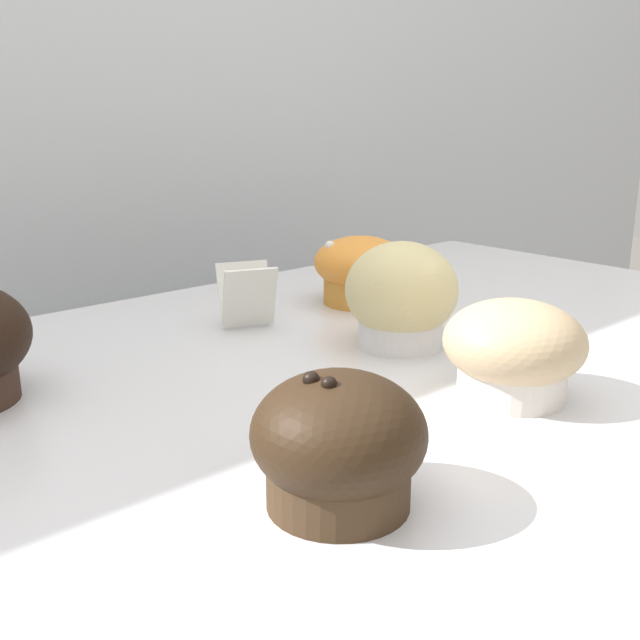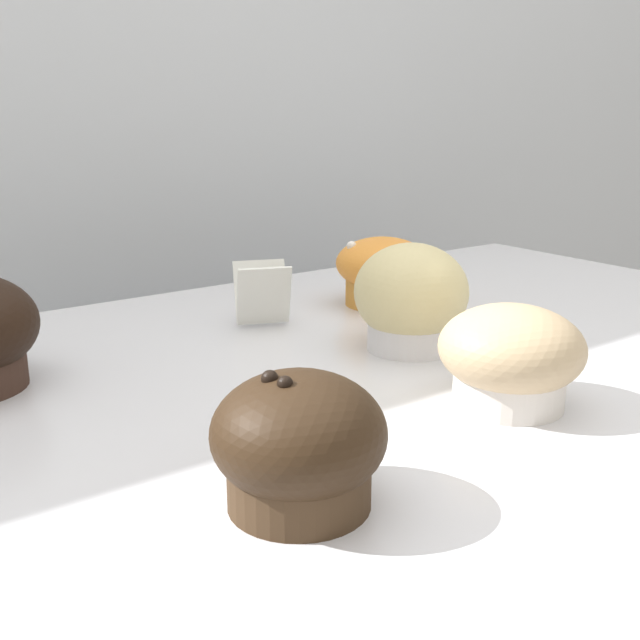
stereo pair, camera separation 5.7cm
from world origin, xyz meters
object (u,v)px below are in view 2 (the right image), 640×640
muffin_back_right (383,270)px  muffin_front_center (299,444)px  muffin_front_left (511,356)px  muffin_front_right (411,299)px

muffin_back_right → muffin_front_center: bearing=-136.3°
muffin_back_right → muffin_front_left: same height
muffin_front_center → muffin_back_right: size_ratio=0.93×
muffin_front_center → muffin_front_left: (0.20, 0.03, 0.00)m
muffin_back_right → muffin_front_left: size_ratio=0.98×
muffin_front_center → muffin_back_right: bearing=43.7°
muffin_front_left → muffin_front_right: muffin_front_right is taller
muffin_front_center → muffin_front_right: size_ratio=0.94×
muffin_back_right → muffin_front_right: muffin_front_right is taller
muffin_back_right → muffin_front_right: 0.15m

